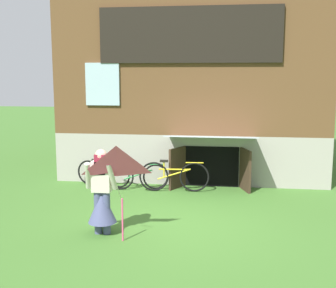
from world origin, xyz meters
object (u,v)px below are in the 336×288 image
Objects in this scene: kite at (117,170)px; bicycle_silver at (103,173)px; person at (102,199)px; bicycle_green at (138,176)px; bicycle_yellow at (174,176)px.

kite is 4.19m from bicycle_silver.
bicycle_green is at bearing 81.44° from person.
person is at bearing -100.92° from bicycle_green.
person is 3.22m from bicycle_yellow.
bicycle_yellow is 1.16× the size of bicycle_green.
bicycle_silver reaches higher than bicycle_green.
bicycle_yellow is 1.16× the size of bicycle_silver.
bicycle_yellow is 1.91m from bicycle_silver.
bicycle_green is at bearing 172.15° from bicycle_yellow.
kite reaches higher than bicycle_silver.
bicycle_yellow is at bearing 64.78° from person.
bicycle_yellow reaches higher than bicycle_silver.
bicycle_yellow reaches higher than bicycle_green.
kite reaches higher than bicycle_green.
person is 0.95× the size of kite.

